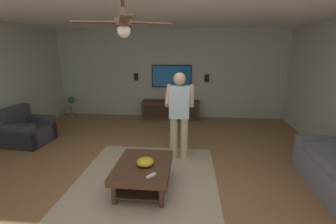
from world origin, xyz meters
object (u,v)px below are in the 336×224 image
(media_console, at_px, (171,110))
(ceiling_fan, at_px, (124,25))
(remote_white, at_px, (151,176))
(coffee_table, at_px, (143,170))
(tv, at_px, (172,76))
(potted_plant_short, at_px, (71,103))
(vase_round, at_px, (181,98))
(wall_speaker_right, at_px, (136,77))
(person_standing, at_px, (179,111))
(wall_speaker_left, at_px, (207,78))
(bowl, at_px, (145,162))
(remote_black, at_px, (146,165))
(armchair, at_px, (27,131))

(media_console, xyz_separation_m, ceiling_fan, (-3.79, 0.25, 2.03))
(remote_white, bearing_deg, coffee_table, -113.60)
(tv, bearing_deg, potted_plant_short, -82.22)
(potted_plant_short, bearing_deg, vase_round, -87.61)
(remote_white, xyz_separation_m, wall_speaker_right, (4.22, 1.17, 0.82))
(person_standing, bearing_deg, wall_speaker_left, -13.34)
(coffee_table, height_order, bowl, bowl)
(potted_plant_short, bearing_deg, tv, -82.22)
(wall_speaker_right, bearing_deg, media_console, -103.10)
(potted_plant_short, height_order, wall_speaker_left, wall_speaker_left)
(wall_speaker_right, relative_size, ceiling_fan, 0.19)
(remote_black, distance_m, wall_speaker_left, 4.18)
(tv, bearing_deg, coffee_table, -1.50)
(vase_round, bearing_deg, media_console, 83.16)
(armchair, bearing_deg, wall_speaker_right, 56.45)
(media_console, bearing_deg, vase_round, 83.16)
(potted_plant_short, bearing_deg, person_standing, -125.26)
(tv, bearing_deg, media_console, 0.00)
(armchair, height_order, ceiling_fan, ceiling_fan)
(wall_speaker_right, height_order, ceiling_fan, ceiling_fan)
(potted_plant_short, xyz_separation_m, ceiling_fan, (-3.61, -2.79, 1.85))
(tv, bearing_deg, person_standing, 7.51)
(armchair, distance_m, wall_speaker_right, 3.26)
(media_console, bearing_deg, bowl, -0.96)
(media_console, bearing_deg, potted_plant_short, -86.71)
(coffee_table, bearing_deg, vase_round, -6.28)
(armchair, distance_m, coffee_table, 3.26)
(remote_white, distance_m, remote_black, 0.31)
(wall_speaker_left, relative_size, wall_speaker_right, 1.00)
(armchair, xyz_separation_m, coffee_table, (-1.45, -2.92, 0.02))
(tv, distance_m, remote_white, 4.30)
(coffee_table, height_order, person_standing, person_standing)
(wall_speaker_left, bearing_deg, ceiling_fan, 162.11)
(media_console, xyz_separation_m, wall_speaker_left, (0.25, -1.05, 0.94))
(armchair, height_order, person_standing, person_standing)
(wall_speaker_left, bearing_deg, remote_black, 164.32)
(ceiling_fan, bearing_deg, bowl, -61.91)
(armchair, bearing_deg, wall_speaker_left, 35.69)
(coffee_table, relative_size, media_console, 0.59)
(armchair, height_order, wall_speaker_right, wall_speaker_right)
(wall_speaker_left, bearing_deg, media_console, 103.54)
(vase_round, distance_m, ceiling_fan, 4.13)
(vase_round, bearing_deg, armchair, 123.02)
(person_standing, distance_m, remote_black, 1.29)
(coffee_table, bearing_deg, wall_speaker_right, 14.26)
(coffee_table, bearing_deg, tv, -1.50)
(media_console, relative_size, person_standing, 1.04)
(tv, relative_size, bowl, 4.84)
(media_console, bearing_deg, person_standing, 8.20)
(remote_white, distance_m, ceiling_fan, 1.93)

